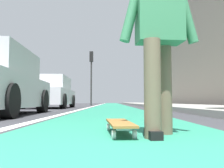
# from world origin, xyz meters

# --- Properties ---
(ground_plane) EXTENTS (80.00, 80.00, 0.00)m
(ground_plane) POSITION_xyz_m (10.00, 0.00, 0.00)
(ground_plane) COLOR #38383D
(bike_lane_paint) EXTENTS (56.00, 2.17, 0.00)m
(bike_lane_paint) POSITION_xyz_m (24.00, 0.00, 0.00)
(bike_lane_paint) COLOR #288466
(bike_lane_paint) RESTS_ON ground
(lane_stripe_white) EXTENTS (52.00, 0.16, 0.01)m
(lane_stripe_white) POSITION_xyz_m (20.00, 1.23, 0.00)
(lane_stripe_white) COLOR silver
(lane_stripe_white) RESTS_ON ground
(sidewalk_curb) EXTENTS (52.00, 3.20, 0.15)m
(sidewalk_curb) POSITION_xyz_m (18.00, -3.40, 0.07)
(sidewalk_curb) COLOR #9E9B93
(sidewalk_curb) RESTS_ON ground
(building_facade) EXTENTS (40.00, 1.20, 13.03)m
(building_facade) POSITION_xyz_m (22.00, -6.34, 6.52)
(building_facade) COLOR gray
(building_facade) RESTS_ON ground
(skateboard) EXTENTS (0.85, 0.27, 0.11)m
(skateboard) POSITION_xyz_m (1.35, -0.01, 0.09)
(skateboard) COLOR white
(skateboard) RESTS_ON ground
(skater_person) EXTENTS (0.48, 0.72, 1.64)m
(skater_person) POSITION_xyz_m (1.20, -0.36, 0.94)
(skater_person) COLOR brown
(skater_person) RESTS_ON ground
(parked_car_mid) EXTENTS (4.35, 2.01, 1.48)m
(parked_car_mid) POSITION_xyz_m (10.69, 2.98, 0.71)
(parked_car_mid) COLOR silver
(parked_car_mid) RESTS_ON ground
(traffic_light) EXTENTS (0.33, 0.28, 4.23)m
(traffic_light) POSITION_xyz_m (18.05, 1.63, 2.93)
(traffic_light) COLOR #2D2D2D
(traffic_light) RESTS_ON ground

